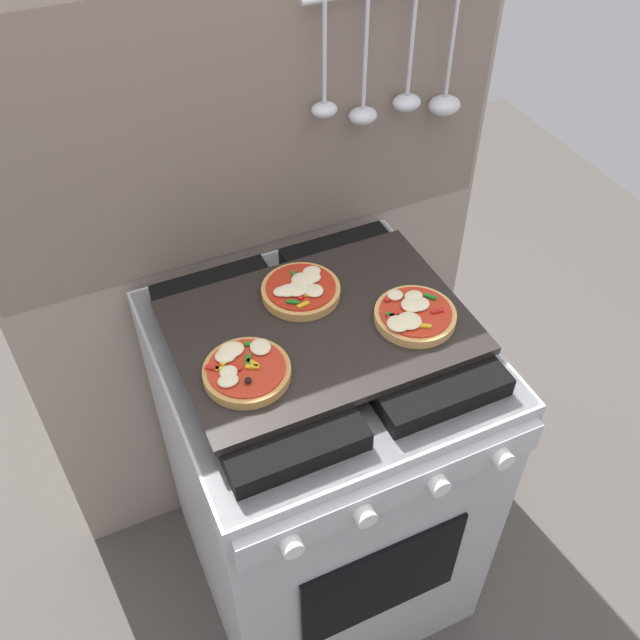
{
  "coord_description": "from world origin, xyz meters",
  "views": [
    {
      "loc": [
        -0.39,
        -0.86,
        1.85
      ],
      "look_at": [
        0.0,
        0.0,
        0.93
      ],
      "focal_mm": 40.28,
      "sensor_mm": 36.0,
      "label": 1
    }
  ],
  "objects_px": {
    "baking_tray": "(320,327)",
    "pizza_left": "(246,370)",
    "stove": "(320,468)",
    "pizza_right": "(414,314)",
    "pizza_center": "(301,289)"
  },
  "relations": [
    {
      "from": "stove",
      "to": "baking_tray",
      "type": "relative_size",
      "value": 1.67
    },
    {
      "from": "baking_tray",
      "to": "stove",
      "type": "bearing_deg",
      "value": -90.0
    },
    {
      "from": "baking_tray",
      "to": "pizza_center",
      "type": "height_order",
      "value": "pizza_center"
    },
    {
      "from": "baking_tray",
      "to": "pizza_right",
      "type": "distance_m",
      "value": 0.18
    },
    {
      "from": "pizza_right",
      "to": "pizza_center",
      "type": "distance_m",
      "value": 0.22
    },
    {
      "from": "stove",
      "to": "pizza_center",
      "type": "distance_m",
      "value": 0.49
    },
    {
      "from": "pizza_left",
      "to": "pizza_right",
      "type": "distance_m",
      "value": 0.33
    },
    {
      "from": "stove",
      "to": "pizza_left",
      "type": "distance_m",
      "value": 0.51
    },
    {
      "from": "baking_tray",
      "to": "pizza_left",
      "type": "bearing_deg",
      "value": -160.16
    },
    {
      "from": "pizza_left",
      "to": "pizza_right",
      "type": "bearing_deg",
      "value": -0.2
    },
    {
      "from": "stove",
      "to": "baking_tray",
      "type": "xyz_separation_m",
      "value": [
        0.0,
        0.0,
        0.46
      ]
    },
    {
      "from": "stove",
      "to": "pizza_center",
      "type": "xyz_separation_m",
      "value": [
        0.0,
        0.09,
        0.48
      ]
    },
    {
      "from": "stove",
      "to": "pizza_left",
      "type": "height_order",
      "value": "pizza_left"
    },
    {
      "from": "stove",
      "to": "baking_tray",
      "type": "bearing_deg",
      "value": 90.0
    },
    {
      "from": "baking_tray",
      "to": "pizza_left",
      "type": "distance_m",
      "value": 0.18
    }
  ]
}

